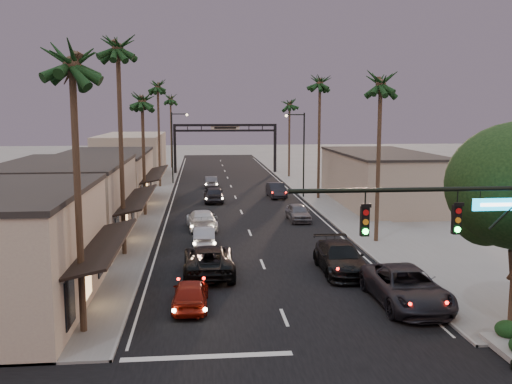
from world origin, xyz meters
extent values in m
plane|color=slate|center=(0.00, 40.00, 0.00)|extent=(200.00, 200.00, 0.00)
cube|color=black|center=(0.00, 45.00, 0.00)|extent=(14.00, 120.00, 0.02)
cube|color=slate|center=(-9.50, 52.00, 0.06)|extent=(5.00, 92.00, 0.12)
cube|color=slate|center=(9.50, 52.00, 0.06)|extent=(5.00, 92.00, 0.12)
cube|color=gray|center=(-13.00, 26.00, 2.75)|extent=(8.00, 14.00, 5.50)
cube|color=tan|center=(-13.00, 42.00, 2.50)|extent=(8.00, 16.00, 5.00)
cube|color=gray|center=(-13.00, 65.00, 3.00)|extent=(8.00, 20.00, 6.00)
cube|color=gray|center=(14.00, 40.00, 2.50)|extent=(8.00, 18.00, 5.00)
cylinder|color=black|center=(3.40, 4.00, 6.60)|extent=(8.40, 0.16, 0.16)
cube|color=black|center=(1.80, 4.00, 5.55)|extent=(0.28, 0.22, 1.00)
cube|color=black|center=(5.00, 4.00, 5.55)|extent=(0.28, 0.22, 1.00)
cube|color=#0D97CF|center=(6.50, 4.00, 6.05)|extent=(1.90, 0.08, 0.42)
sphere|color=black|center=(8.20, 8.10, 5.00)|extent=(2.80, 2.80, 2.80)
cube|color=black|center=(-7.40, 70.00, 3.50)|extent=(0.40, 0.40, 7.00)
cube|color=black|center=(7.40, 70.00, 3.50)|extent=(0.40, 0.40, 7.00)
cube|color=black|center=(0.00, 70.00, 7.10)|extent=(15.20, 0.35, 0.35)
cube|color=black|center=(0.00, 70.00, 6.30)|extent=(15.20, 0.30, 0.30)
cube|color=beige|center=(0.00, 69.98, 6.70)|extent=(4.20, 0.12, 1.00)
cylinder|color=black|center=(7.20, 45.00, 4.50)|extent=(0.16, 0.16, 9.00)
cylinder|color=black|center=(6.20, 45.00, 8.80)|extent=(2.00, 0.12, 0.12)
sphere|color=#FFD899|center=(5.30, 45.00, 8.70)|extent=(0.30, 0.30, 0.30)
cylinder|color=black|center=(-7.20, 58.00, 4.50)|extent=(0.16, 0.16, 9.00)
cylinder|color=black|center=(-6.20, 58.00, 8.80)|extent=(2.00, 0.12, 0.12)
sphere|color=#FFD899|center=(-5.30, 58.00, 8.70)|extent=(0.30, 0.30, 0.30)
cylinder|color=#38281C|center=(-8.60, 9.00, 5.50)|extent=(0.28, 0.28, 11.00)
sphere|color=black|center=(-8.60, 9.00, 11.60)|extent=(3.20, 3.20, 3.20)
cylinder|color=#38281C|center=(-8.60, 22.00, 6.50)|extent=(0.28, 0.28, 13.00)
sphere|color=black|center=(-8.60, 22.00, 13.60)|extent=(3.20, 3.20, 3.20)
cylinder|color=#38281C|center=(-8.60, 36.00, 5.00)|extent=(0.28, 0.28, 10.00)
sphere|color=black|center=(-8.60, 36.00, 10.60)|extent=(3.20, 3.20, 3.20)
cylinder|color=#38281C|center=(-8.60, 55.00, 6.00)|extent=(0.28, 0.28, 12.00)
sphere|color=black|center=(-8.60, 55.00, 12.60)|extent=(3.20, 3.20, 3.20)
cylinder|color=#38281C|center=(8.60, 24.00, 5.50)|extent=(0.28, 0.28, 11.00)
sphere|color=black|center=(8.60, 24.00, 11.60)|extent=(3.20, 3.20, 3.20)
cylinder|color=#38281C|center=(8.60, 44.00, 6.00)|extent=(0.28, 0.28, 12.00)
sphere|color=black|center=(8.60, 44.00, 12.60)|extent=(3.20, 3.20, 3.20)
cylinder|color=#38281C|center=(8.60, 64.00, 5.00)|extent=(0.28, 0.28, 10.00)
sphere|color=black|center=(8.60, 64.00, 10.60)|extent=(3.20, 3.20, 3.20)
cylinder|color=#38281C|center=(-8.30, 78.00, 5.50)|extent=(0.28, 0.28, 11.00)
sphere|color=black|center=(-8.30, 78.00, 11.60)|extent=(3.20, 3.20, 3.20)
imported|color=maroon|center=(-4.21, 11.71, 0.70)|extent=(1.77, 4.14, 1.40)
imported|color=black|center=(-3.27, 17.21, 0.84)|extent=(2.83, 6.07, 1.68)
imported|color=gray|center=(-3.48, 24.23, 0.68)|extent=(1.48, 4.13, 1.36)
imported|color=silver|center=(-3.64, 29.73, 0.77)|extent=(2.63, 5.46, 1.53)
imported|color=black|center=(-2.39, 42.98, 0.82)|extent=(2.01, 4.84, 1.64)
imported|color=#46464B|center=(-2.44, 54.48, 0.67)|extent=(1.50, 4.10, 1.34)
imported|color=black|center=(6.03, 11.11, 0.89)|extent=(3.04, 6.47, 1.79)
imported|color=black|center=(4.25, 16.81, 0.86)|extent=(2.43, 5.92, 1.72)
imported|color=#56565B|center=(4.46, 32.38, 0.72)|extent=(1.81, 4.26, 1.44)
imported|color=black|center=(4.35, 45.52, 0.77)|extent=(1.83, 4.75, 1.54)
camera|label=1|loc=(-3.64, -14.30, 9.23)|focal=40.00mm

